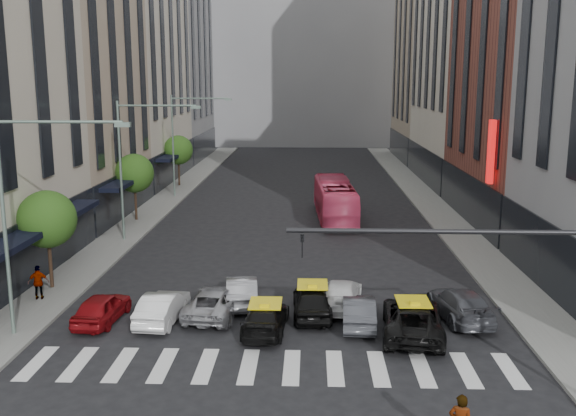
# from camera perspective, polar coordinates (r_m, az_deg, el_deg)

# --- Properties ---
(ground) EXTENTS (160.00, 160.00, 0.00)m
(ground) POSITION_cam_1_polar(r_m,az_deg,el_deg) (23.13, -1.33, -15.52)
(ground) COLOR black
(ground) RESTS_ON ground
(sidewalk_left) EXTENTS (3.00, 96.00, 0.15)m
(sidewalk_left) POSITION_cam_1_polar(r_m,az_deg,el_deg) (53.20, -11.88, -0.16)
(sidewalk_left) COLOR slate
(sidewalk_left) RESTS_ON ground
(sidewalk_right) EXTENTS (3.00, 96.00, 0.15)m
(sidewalk_right) POSITION_cam_1_polar(r_m,az_deg,el_deg) (52.66, 13.21, -0.33)
(sidewalk_right) COLOR slate
(sidewalk_right) RESTS_ON ground
(building_left_b) EXTENTS (8.00, 16.00, 24.00)m
(building_left_b) POSITION_cam_1_polar(r_m,az_deg,el_deg) (51.93, -19.01, 12.44)
(building_left_b) COLOR tan
(building_left_b) RESTS_ON ground
(building_left_c) EXTENTS (8.00, 20.00, 36.00)m
(building_left_c) POSITION_cam_1_polar(r_m,az_deg,el_deg) (69.46, -13.86, 17.26)
(building_left_c) COLOR beige
(building_left_c) RESTS_ON ground
(building_left_d) EXTENTS (8.00, 18.00, 30.00)m
(building_left_d) POSITION_cam_1_polar(r_m,az_deg,el_deg) (87.64, -10.32, 14.13)
(building_left_d) COLOR gray
(building_left_d) RESTS_ON ground
(building_right_b) EXTENTS (8.00, 18.00, 26.00)m
(building_right_b) POSITION_cam_1_polar(r_m,az_deg,el_deg) (50.20, 20.91, 13.52)
(building_right_b) COLOR brown
(building_right_b) RESTS_ON ground
(building_right_d) EXTENTS (8.00, 18.00, 28.00)m
(building_right_d) POSITION_cam_1_polar(r_m,az_deg,el_deg) (87.11, 12.79, 13.39)
(building_right_d) COLOR tan
(building_right_d) RESTS_ON ground
(building_far) EXTENTS (30.00, 10.00, 36.00)m
(building_far) POSITION_cam_1_polar(r_m,az_deg,el_deg) (105.88, 1.39, 15.41)
(building_far) COLOR gray
(building_far) RESTS_ON ground
(tree_near) EXTENTS (2.88, 2.88, 4.95)m
(tree_near) POSITION_cam_1_polar(r_m,az_deg,el_deg) (33.95, -20.63, -0.95)
(tree_near) COLOR black
(tree_near) RESTS_ON sidewalk_left
(tree_mid) EXTENTS (2.88, 2.88, 4.95)m
(tree_mid) POSITION_cam_1_polar(r_m,az_deg,el_deg) (48.86, -13.50, 3.02)
(tree_mid) COLOR black
(tree_mid) RESTS_ON sidewalk_left
(tree_far) EXTENTS (2.88, 2.88, 4.95)m
(tree_far) POSITION_cam_1_polar(r_m,az_deg,el_deg) (64.30, -9.74, 5.10)
(tree_far) COLOR black
(tree_far) RESTS_ON sidewalk_left
(streetlamp_near) EXTENTS (5.38, 0.25, 9.00)m
(streetlamp_near) POSITION_cam_1_polar(r_m,az_deg,el_deg) (27.44, -22.30, 0.95)
(streetlamp_near) COLOR gray
(streetlamp_near) RESTS_ON sidewalk_left
(streetlamp_mid) EXTENTS (5.38, 0.25, 9.00)m
(streetlamp_mid) POSITION_cam_1_polar(r_m,az_deg,el_deg) (42.38, -13.49, 4.86)
(streetlamp_mid) COLOR gray
(streetlamp_mid) RESTS_ON sidewalk_left
(streetlamp_far) EXTENTS (5.38, 0.25, 9.00)m
(streetlamp_far) POSITION_cam_1_polar(r_m,az_deg,el_deg) (57.89, -9.30, 6.68)
(streetlamp_far) COLOR gray
(streetlamp_far) RESTS_ON sidewalk_left
(traffic_signal) EXTENTS (10.10, 0.20, 6.00)m
(traffic_signal) POSITION_cam_1_polar(r_m,az_deg,el_deg) (21.48, 19.50, -5.48)
(traffic_signal) COLOR black
(traffic_signal) RESTS_ON ground
(liberty_sign) EXTENTS (0.30, 0.70, 4.00)m
(liberty_sign) POSITION_cam_1_polar(r_m,az_deg,el_deg) (42.39, 17.61, 4.78)
(liberty_sign) COLOR red
(liberty_sign) RESTS_ON ground
(car_red) EXTENTS (1.88, 3.97, 1.31)m
(car_red) POSITION_cam_1_polar(r_m,az_deg,el_deg) (29.51, -16.22, -8.52)
(car_red) COLOR maroon
(car_red) RESTS_ON ground
(car_white_front) EXTENTS (1.76, 4.19, 1.34)m
(car_white_front) POSITION_cam_1_polar(r_m,az_deg,el_deg) (28.94, -11.10, -8.63)
(car_white_front) COLOR white
(car_white_front) RESTS_ON ground
(car_silver) EXTENTS (2.60, 4.81, 1.28)m
(car_silver) POSITION_cam_1_polar(r_m,az_deg,el_deg) (29.35, -6.51, -8.26)
(car_silver) COLOR #9C9CA1
(car_silver) RESTS_ON ground
(taxi_left) EXTENTS (1.98, 4.34, 1.23)m
(taxi_left) POSITION_cam_1_polar(r_m,az_deg,el_deg) (27.38, -2.00, -9.72)
(taxi_left) COLOR black
(taxi_left) RESTS_ON ground
(taxi_center) EXTENTS (1.84, 4.32, 1.46)m
(taxi_center) POSITION_cam_1_polar(r_m,az_deg,el_deg) (29.07, 2.18, -8.21)
(taxi_center) COLOR black
(taxi_center) RESTS_ON ground
(car_grey_mid) EXTENTS (1.55, 4.00, 1.30)m
(car_grey_mid) POSITION_cam_1_polar(r_m,az_deg,el_deg) (28.20, 6.31, -9.07)
(car_grey_mid) COLOR #3C3E44
(car_grey_mid) RESTS_ON ground
(taxi_right) EXTENTS (2.99, 5.46, 1.45)m
(taxi_right) POSITION_cam_1_polar(r_m,az_deg,el_deg) (27.45, 11.00, -9.63)
(taxi_right) COLOR black
(taxi_right) RESTS_ON ground
(car_grey_curb) EXTENTS (2.56, 4.96, 1.38)m
(car_grey_curb) POSITION_cam_1_polar(r_m,az_deg,el_deg) (29.72, 15.07, -8.25)
(car_grey_curb) COLOR #484950
(car_grey_curb) RESTS_ON ground
(car_row2_left) EXTENTS (1.87, 4.22, 1.35)m
(car_row2_left) POSITION_cam_1_polar(r_m,az_deg,el_deg) (30.62, -4.12, -7.31)
(car_row2_left) COLOR #A5A5AA
(car_row2_left) RESTS_ON ground
(car_row2_right) EXTENTS (2.34, 4.61, 1.28)m
(car_row2_right) POSITION_cam_1_polar(r_m,az_deg,el_deg) (30.29, 4.74, -7.60)
(car_row2_right) COLOR white
(car_row2_right) RESTS_ON ground
(bus) EXTENTS (3.09, 10.97, 3.02)m
(bus) POSITION_cam_1_polar(r_m,az_deg,el_deg) (48.74, 4.19, 0.73)
(bus) COLOR #E0426A
(bus) RESTS_ON ground
(rider) EXTENTS (0.76, 0.63, 1.79)m
(rider) POSITION_cam_1_polar(r_m,az_deg,el_deg) (18.83, 15.20, -16.12)
(rider) COLOR gray
(rider) RESTS_ON motorcycle
(pedestrian_far) EXTENTS (1.03, 0.61, 1.66)m
(pedestrian_far) POSITION_cam_1_polar(r_m,az_deg,el_deg) (32.94, -21.29, -6.18)
(pedestrian_far) COLOR gray
(pedestrian_far) RESTS_ON sidewalk_left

